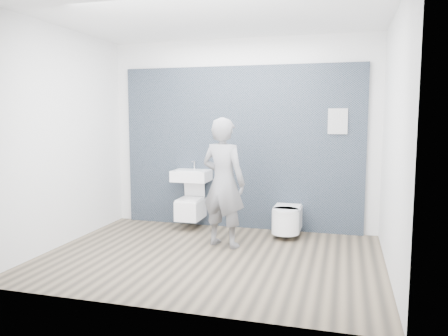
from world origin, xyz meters
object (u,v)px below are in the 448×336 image
(toilet_rounded, at_px, (287,219))
(toilet_square, at_px, (191,207))
(visitor, at_px, (223,183))
(washbasin, at_px, (191,175))

(toilet_rounded, bearing_deg, toilet_square, 176.86)
(toilet_square, xyz_separation_m, toilet_rounded, (1.44, -0.08, -0.07))
(toilet_rounded, height_order, visitor, visitor)
(washbasin, xyz_separation_m, toilet_rounded, (1.44, -0.12, -0.55))
(toilet_rounded, relative_size, visitor, 0.38)
(washbasin, xyz_separation_m, toilet_square, (0.00, -0.04, -0.48))
(washbasin, distance_m, toilet_square, 0.48)
(toilet_square, bearing_deg, toilet_rounded, -3.14)
(washbasin, relative_size, visitor, 0.32)
(visitor, bearing_deg, washbasin, -31.81)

